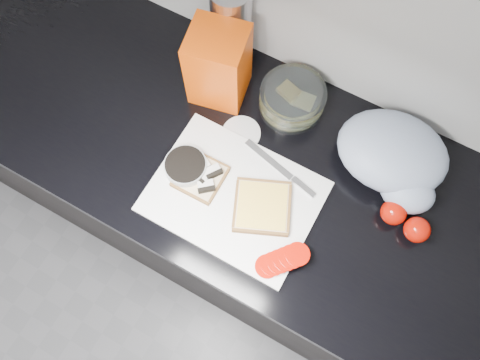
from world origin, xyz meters
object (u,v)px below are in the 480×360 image
at_px(glass_bowl, 292,99).
at_px(bread_bag, 218,65).
at_px(steel_canister, 231,26).
at_px(cutting_board, 234,196).

height_order(glass_bowl, bread_bag, bread_bag).
relative_size(glass_bowl, steel_canister, 0.69).
height_order(cutting_board, bread_bag, bread_bag).
distance_m(glass_bowl, steel_canister, 0.24).
xyz_separation_m(cutting_board, steel_canister, (-0.21, 0.36, 0.12)).
xyz_separation_m(bread_bag, steel_canister, (-0.03, 0.11, 0.01)).
bearing_deg(bread_bag, steel_canister, 91.29).
bearing_deg(steel_canister, cutting_board, -59.90).
bearing_deg(glass_bowl, cutting_board, -91.23).
bearing_deg(steel_canister, glass_bowl, -16.76).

